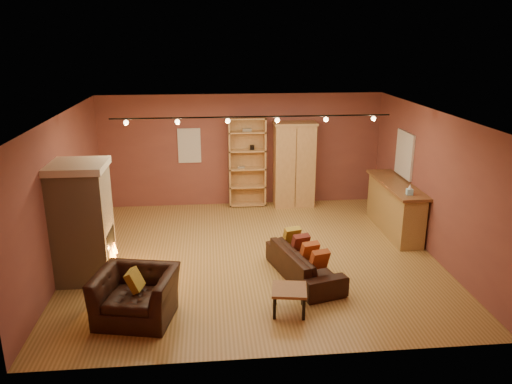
{
  "coord_description": "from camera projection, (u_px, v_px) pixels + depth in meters",
  "views": [
    {
      "loc": [
        -0.82,
        -8.95,
        4.17
      ],
      "look_at": [
        0.06,
        0.2,
        1.26
      ],
      "focal_mm": 35.0,
      "sensor_mm": 36.0,
      "label": 1
    }
  ],
  "objects": [
    {
      "name": "fireplace",
      "position": [
        83.0,
        222.0,
        8.66
      ],
      "size": [
        1.01,
        0.98,
        2.12
      ],
      "color": "tan",
      "rests_on": "floor"
    },
    {
      "name": "floor",
      "position": [
        254.0,
        256.0,
        9.83
      ],
      "size": [
        7.0,
        7.0,
        0.0
      ],
      "primitive_type": "plane",
      "color": "olive",
      "rests_on": "ground"
    },
    {
      "name": "loveseat",
      "position": [
        304.0,
        258.0,
        8.86
      ],
      "size": [
        1.02,
        1.95,
        0.78
      ],
      "rotation": [
        0.0,
        0.0,
        1.84
      ],
      "color": "black",
      "rests_on": "floor"
    },
    {
      "name": "bookcase",
      "position": [
        247.0,
        161.0,
        12.46
      ],
      "size": [
        0.92,
        0.36,
        2.25
      ],
      "color": "tan",
      "rests_on": "floor"
    },
    {
      "name": "ceiling",
      "position": [
        254.0,
        114.0,
        8.98
      ],
      "size": [
        7.0,
        7.0,
        0.0
      ],
      "primitive_type": "plane",
      "rotation": [
        3.14,
        0.0,
        0.0
      ],
      "color": "brown",
      "rests_on": "back_wall"
    },
    {
      "name": "bar_counter",
      "position": [
        395.0,
        207.0,
        10.93
      ],
      "size": [
        0.62,
        2.32,
        1.11
      ],
      "color": "tan",
      "rests_on": "floor"
    },
    {
      "name": "track_rail",
      "position": [
        253.0,
        119.0,
        9.21
      ],
      "size": [
        5.2,
        0.09,
        0.13
      ],
      "color": "black",
      "rests_on": "ceiling"
    },
    {
      "name": "tissue_box",
      "position": [
        410.0,
        190.0,
        9.95
      ],
      "size": [
        0.13,
        0.13,
        0.22
      ],
      "rotation": [
        0.0,
        0.0,
        -0.13
      ],
      "color": "#93D1EB",
      "rests_on": "bar_counter"
    },
    {
      "name": "back_window",
      "position": [
        189.0,
        146.0,
        12.31
      ],
      "size": [
        0.56,
        0.04,
        0.86
      ],
      "primitive_type": "cube",
      "color": "silver",
      "rests_on": "back_wall"
    },
    {
      "name": "armoire",
      "position": [
        294.0,
        164.0,
        12.45
      ],
      "size": [
        1.05,
        0.6,
        2.14
      ],
      "color": "tan",
      "rests_on": "floor"
    },
    {
      "name": "armchair",
      "position": [
        135.0,
        288.0,
        7.54
      ],
      "size": [
        1.3,
        0.99,
        1.02
      ],
      "rotation": [
        0.0,
        0.0,
        -0.22
      ],
      "color": "black",
      "rests_on": "floor"
    },
    {
      "name": "right_window",
      "position": [
        405.0,
        154.0,
        10.98
      ],
      "size": [
        0.05,
        0.9,
        1.0
      ],
      "primitive_type": "cube",
      "color": "silver",
      "rests_on": "right_wall"
    },
    {
      "name": "left_wall",
      "position": [
        63.0,
        194.0,
        9.08
      ],
      "size": [
        0.02,
        6.5,
        2.8
      ],
      "primitive_type": "cube",
      "color": "brown",
      "rests_on": "floor"
    },
    {
      "name": "back_wall",
      "position": [
        242.0,
        150.0,
        12.49
      ],
      "size": [
        7.0,
        0.02,
        2.8
      ],
      "primitive_type": "cube",
      "color": "brown",
      "rests_on": "floor"
    },
    {
      "name": "right_wall",
      "position": [
        432.0,
        183.0,
        9.73
      ],
      "size": [
        0.02,
        6.5,
        2.8
      ],
      "primitive_type": "cube",
      "color": "brown",
      "rests_on": "floor"
    },
    {
      "name": "coffee_table",
      "position": [
        289.0,
        292.0,
        7.75
      ],
      "size": [
        0.61,
        0.61,
        0.41
      ],
      "rotation": [
        0.0,
        0.0,
        -0.16
      ],
      "color": "brown",
      "rests_on": "floor"
    }
  ]
}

